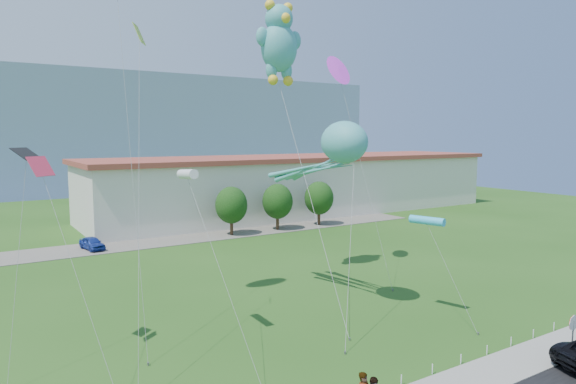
% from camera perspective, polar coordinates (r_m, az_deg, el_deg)
% --- Properties ---
extents(ground, '(160.00, 160.00, 0.00)m').
position_cam_1_polar(ground, '(25.17, 8.52, -19.90)').
color(ground, '#224B15').
rests_on(ground, ground).
extents(parking_strip, '(70.00, 6.00, 0.06)m').
position_cam_1_polar(parking_strip, '(55.18, -16.14, -5.50)').
color(parking_strip, '#59544C').
rests_on(parking_strip, ground).
extents(hill_ridge, '(160.00, 50.00, 25.00)m').
position_cam_1_polar(hill_ridge, '(137.77, -26.39, 6.24)').
color(hill_ridge, '#73909F').
rests_on(hill_ridge, ground).
extents(warehouse, '(61.00, 15.00, 8.20)m').
position_cam_1_polar(warehouse, '(73.75, 1.43, 0.89)').
color(warehouse, beige).
rests_on(warehouse, ground).
extents(stop_sign, '(0.80, 0.07, 2.50)m').
position_cam_1_polar(stop_sign, '(29.06, 29.12, -13.00)').
color(stop_sign, slate).
rests_on(stop_sign, ground).
extents(tree_near, '(3.60, 3.60, 5.47)m').
position_cam_1_polar(tree_near, '(57.25, -6.31, -1.46)').
color(tree_near, '#3F2B19').
rests_on(tree_near, ground).
extents(tree_mid, '(3.60, 3.60, 5.47)m').
position_cam_1_polar(tree_mid, '(60.11, -1.17, -1.05)').
color(tree_mid, '#3F2B19').
rests_on(tree_mid, ground).
extents(tree_far, '(3.60, 3.60, 5.47)m').
position_cam_1_polar(tree_far, '(63.40, 3.47, -0.68)').
color(tree_far, '#3F2B19').
rests_on(tree_far, ground).
extents(parked_car_blue, '(2.11, 3.82, 1.23)m').
position_cam_1_polar(parked_car_blue, '(53.54, -20.94, -5.33)').
color(parked_car_blue, navy).
rests_on(parked_car_blue, parking_strip).
extents(octopus_kite, '(5.18, 12.11, 11.97)m').
position_cam_1_polar(octopus_kite, '(32.69, 4.72, 4.16)').
color(octopus_kite, teal).
rests_on(octopus_kite, ground).
extents(teddy_bear_kite, '(5.03, 13.56, 20.86)m').
position_cam_1_polar(teddy_bear_kite, '(39.44, -1.00, 16.39)').
color(teddy_bear_kite, teal).
rests_on(teddy_bear_kite, ground).
extents(small_kite_white, '(0.64, 8.76, 9.51)m').
position_cam_1_polar(small_kite_white, '(27.22, -11.06, 1.79)').
color(small_kite_white, white).
rests_on(small_kite_white, ground).
extents(small_kite_pink, '(2.48, 6.94, 10.08)m').
position_cam_1_polar(small_kite_pink, '(26.06, -25.07, 0.22)').
color(small_kite_pink, '#CD2D49').
rests_on(small_kite_pink, ground).
extents(small_kite_yellow, '(3.55, 8.50, 16.85)m').
position_cam_1_polar(small_kite_yellow, '(27.93, -16.22, 12.26)').
color(small_kite_yellow, '#B4DA33').
rests_on(small_kite_yellow, ground).
extents(small_kite_purple, '(1.80, 7.56, 16.96)m').
position_cam_1_polar(small_kite_purple, '(41.90, 5.75, 12.87)').
color(small_kite_purple, '#BB30C1').
rests_on(small_kite_purple, ground).
extents(small_kite_black, '(2.25, 3.62, 10.65)m').
position_cam_1_polar(small_kite_black, '(27.15, -27.24, 1.51)').
color(small_kite_black, black).
rests_on(small_kite_black, ground).
extents(small_kite_cyan, '(0.50, 4.97, 6.39)m').
position_cam_1_polar(small_kite_cyan, '(32.19, 15.22, -3.16)').
color(small_kite_cyan, '#34B9EC').
rests_on(small_kite_cyan, ground).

